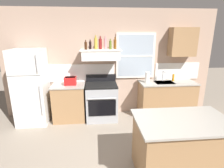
# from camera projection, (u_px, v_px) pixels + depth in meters

# --- Properties ---
(back_wall) EXTENTS (5.40, 0.11, 2.70)m
(back_wall) POSITION_uv_depth(u_px,v_px,m) (111.00, 64.00, 4.63)
(back_wall) COLOR tan
(back_wall) RESTS_ON ground_plane
(refrigerator) EXTENTS (0.70, 0.72, 1.78)m
(refrigerator) POSITION_uv_depth(u_px,v_px,m) (31.00, 87.00, 4.21)
(refrigerator) COLOR white
(refrigerator) RESTS_ON ground_plane
(counter_left_of_stove) EXTENTS (0.79, 0.63, 0.91)m
(counter_left_of_stove) POSITION_uv_depth(u_px,v_px,m) (70.00, 102.00, 4.47)
(counter_left_of_stove) COLOR #9E754C
(counter_left_of_stove) RESTS_ON ground_plane
(toaster) EXTENTS (0.30, 0.20, 0.19)m
(toaster) POSITION_uv_depth(u_px,v_px,m) (70.00, 81.00, 4.31)
(toaster) COLOR red
(toaster) RESTS_ON counter_left_of_stove
(stove_range) EXTENTS (0.76, 0.69, 1.09)m
(stove_range) POSITION_uv_depth(u_px,v_px,m) (102.00, 101.00, 4.50)
(stove_range) COLOR #9EA0A5
(stove_range) RESTS_ON ground_plane
(range_hood_shelf) EXTENTS (0.96, 0.52, 0.24)m
(range_hood_shelf) POSITION_uv_depth(u_px,v_px,m) (101.00, 54.00, 4.27)
(range_hood_shelf) COLOR white
(bottle_brown_stout) EXTENTS (0.06, 0.06, 0.22)m
(bottle_brown_stout) POSITION_uv_depth(u_px,v_px,m) (86.00, 46.00, 4.13)
(bottle_brown_stout) COLOR #381E0F
(bottle_brown_stout) RESTS_ON range_hood_shelf
(bottle_balsamic_dark) EXTENTS (0.06, 0.06, 0.22)m
(bottle_balsamic_dark) POSITION_uv_depth(u_px,v_px,m) (90.00, 45.00, 4.22)
(bottle_balsamic_dark) COLOR black
(bottle_balsamic_dark) RESTS_ON range_hood_shelf
(bottle_champagne_gold_foil) EXTENTS (0.08, 0.08, 0.32)m
(bottle_champagne_gold_foil) POSITION_uv_depth(u_px,v_px,m) (96.00, 43.00, 4.21)
(bottle_champagne_gold_foil) COLOR #B29333
(bottle_champagne_gold_foil) RESTS_ON range_hood_shelf
(bottle_red_label_wine) EXTENTS (0.07, 0.07, 0.30)m
(bottle_red_label_wine) POSITION_uv_depth(u_px,v_px,m) (100.00, 44.00, 4.24)
(bottle_red_label_wine) COLOR maroon
(bottle_red_label_wine) RESTS_ON range_hood_shelf
(bottle_rose_pink) EXTENTS (0.07, 0.07, 0.31)m
(bottle_rose_pink) POSITION_uv_depth(u_px,v_px,m) (105.00, 44.00, 4.19)
(bottle_rose_pink) COLOR #C67F84
(bottle_rose_pink) RESTS_ON range_hood_shelf
(bottle_olive_oil_square) EXTENTS (0.06, 0.06, 0.24)m
(bottle_olive_oil_square) POSITION_uv_depth(u_px,v_px,m) (110.00, 45.00, 4.20)
(bottle_olive_oil_square) COLOR #4C601E
(bottle_olive_oil_square) RESTS_ON range_hood_shelf
(bottle_amber_wine) EXTENTS (0.07, 0.07, 0.28)m
(bottle_amber_wine) POSITION_uv_depth(u_px,v_px,m) (115.00, 44.00, 4.27)
(bottle_amber_wine) COLOR brown
(bottle_amber_wine) RESTS_ON range_hood_shelf
(counter_right_with_sink) EXTENTS (1.43, 0.63, 0.91)m
(counter_right_with_sink) POSITION_uv_depth(u_px,v_px,m) (166.00, 99.00, 4.70)
(counter_right_with_sink) COLOR #9E754C
(counter_right_with_sink) RESTS_ON ground_plane
(sink_faucet) EXTENTS (0.03, 0.17, 0.28)m
(sink_faucet) POSITION_uv_depth(u_px,v_px,m) (163.00, 75.00, 4.61)
(sink_faucet) COLOR silver
(sink_faucet) RESTS_ON counter_right_with_sink
(paper_towel_roll) EXTENTS (0.11, 0.11, 0.27)m
(paper_towel_roll) POSITION_uv_depth(u_px,v_px,m) (147.00, 77.00, 4.48)
(paper_towel_roll) COLOR white
(paper_towel_roll) RESTS_ON counter_right_with_sink
(dish_soap_bottle) EXTENTS (0.06, 0.06, 0.18)m
(dish_soap_bottle) POSITION_uv_depth(u_px,v_px,m) (173.00, 77.00, 4.66)
(dish_soap_bottle) COLOR orange
(dish_soap_bottle) RESTS_ON counter_right_with_sink
(kitchen_island) EXTENTS (1.40, 0.90, 0.91)m
(kitchen_island) POSITION_uv_depth(u_px,v_px,m) (181.00, 147.00, 2.72)
(kitchen_island) COLOR #9E754C
(kitchen_island) RESTS_ON ground_plane
(upper_cabinet_right) EXTENTS (0.64, 0.32, 0.70)m
(upper_cabinet_right) POSITION_uv_depth(u_px,v_px,m) (183.00, 42.00, 4.46)
(upper_cabinet_right) COLOR #9E754C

